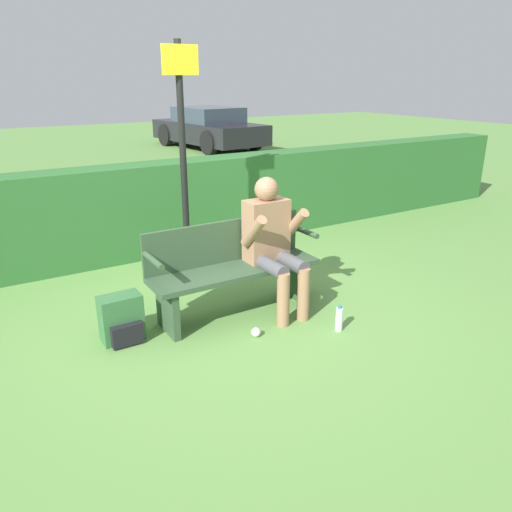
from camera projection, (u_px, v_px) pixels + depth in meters
name	position (u px, v px, depth m)	size (l,w,h in m)	color
ground_plane	(236.00, 314.00, 4.57)	(40.00, 40.00, 0.00)	#5B8942
hedge_back	(154.00, 209.00, 6.00)	(12.00, 0.45, 1.09)	#2D662D
park_bench	(233.00, 267.00, 4.47)	(1.56, 0.43, 0.84)	#334C33
person_seated	(272.00, 239.00, 4.47)	(0.53, 0.61, 1.22)	#997051
backpack	(122.00, 320.00, 4.06)	(0.34, 0.27, 0.39)	#336638
water_bottle	(339.00, 319.00, 4.24)	(0.06, 0.06, 0.23)	silver
signpost	(183.00, 146.00, 5.12)	(0.38, 0.09, 2.39)	black
parked_car	(209.00, 128.00, 14.96)	(2.13, 4.13, 1.19)	black
litter_crumple	(256.00, 332.00, 4.16)	(0.08, 0.08, 0.08)	silver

